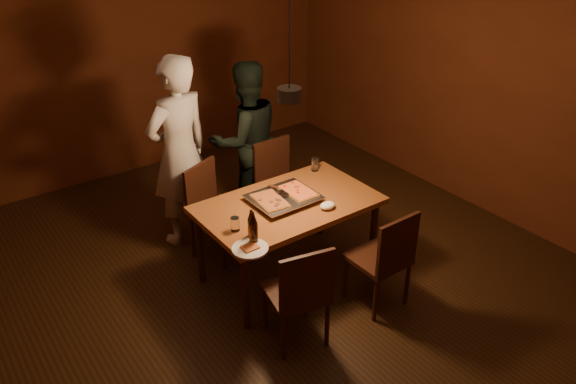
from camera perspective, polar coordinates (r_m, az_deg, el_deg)
room_shell at (r=4.30m, az=0.12°, el=5.46°), size 6.00×6.00×6.00m
dining_table at (r=4.76m, az=0.00°, el=-1.83°), size 1.50×0.90×0.75m
chair_far_left at (r=5.22m, az=-7.89°, el=-0.98°), size 0.55×0.55×0.49m
chair_far_right at (r=5.63m, az=-1.01°, el=1.66°), size 0.43×0.43×0.49m
chair_near_left at (r=4.12m, az=1.28°, el=-9.71°), size 0.50×0.50×0.49m
chair_near_right at (r=4.54m, az=9.99°, el=-6.07°), size 0.42×0.42×0.49m
pizza_tray at (r=4.73m, az=-0.45°, el=-0.68°), size 0.58×0.48×0.05m
pizza_meat at (r=4.64m, az=-1.85°, el=-0.85°), size 0.25×0.36×0.02m
pizza_cheese at (r=4.79m, az=1.03°, el=0.13°), size 0.21×0.34×0.02m
spatula at (r=4.74m, az=-0.54°, el=-0.11°), size 0.12×0.25×0.04m
beer_bottle_a at (r=4.14m, az=-3.56°, el=-3.67°), size 0.07×0.07×0.26m
beer_bottle_b at (r=4.24m, az=-3.74°, el=-3.19°), size 0.06×0.06×0.22m
water_glass_left at (r=4.34m, az=-5.41°, el=-3.26°), size 0.07×0.07×0.11m
water_glass_right at (r=5.23m, az=2.73°, el=2.80°), size 0.06×0.06×0.13m
plate_slice at (r=4.14m, az=-3.87°, el=-5.75°), size 0.27×0.27×0.03m
napkin at (r=4.64m, az=4.04°, el=-1.38°), size 0.14×0.10×0.06m
diner_white at (r=5.31m, az=-10.96°, el=3.95°), size 0.75×0.57×1.84m
diner_dark at (r=5.76m, az=-4.28°, el=5.28°), size 0.85×0.69×1.63m
pendant_lamp at (r=4.17m, az=0.12°, el=10.02°), size 0.18×0.18×1.10m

